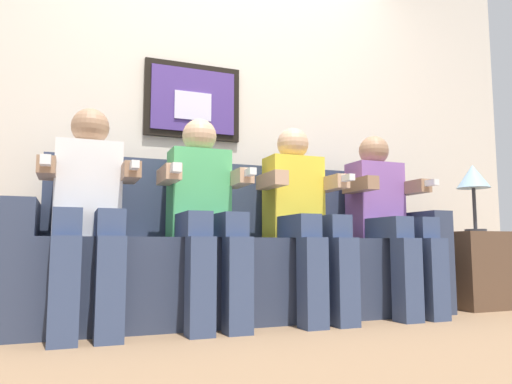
{
  "coord_description": "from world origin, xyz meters",
  "views": [
    {
      "loc": [
        -0.95,
        -2.3,
        0.41
      ],
      "look_at": [
        0.0,
        0.15,
        0.7
      ],
      "focal_mm": 33.95,
      "sensor_mm": 36.0,
      "label": 1
    }
  ],
  "objects_px": {
    "couch": "(245,263)",
    "person_left_center": "(204,208)",
    "person_leftmost": "(88,204)",
    "side_table_right": "(472,270)",
    "table_lamp": "(473,180)",
    "person_right_center": "(303,211)",
    "person_rightmost": "(387,213)"
  },
  "relations": [
    {
      "from": "table_lamp",
      "to": "person_leftmost",
      "type": "bearing_deg",
      "value": -178.6
    },
    {
      "from": "table_lamp",
      "to": "person_right_center",
      "type": "bearing_deg",
      "value": -177.41
    },
    {
      "from": "person_left_center",
      "to": "side_table_right",
      "type": "bearing_deg",
      "value": 1.89
    },
    {
      "from": "person_leftmost",
      "to": "table_lamp",
      "type": "height_order",
      "value": "person_leftmost"
    },
    {
      "from": "couch",
      "to": "side_table_right",
      "type": "height_order",
      "value": "couch"
    },
    {
      "from": "person_rightmost",
      "to": "side_table_right",
      "type": "xyz_separation_m",
      "value": [
        0.71,
        0.06,
        -0.36
      ]
    },
    {
      "from": "side_table_right",
      "to": "person_leftmost",
      "type": "bearing_deg",
      "value": -178.56
    },
    {
      "from": "person_leftmost",
      "to": "person_left_center",
      "type": "height_order",
      "value": "same"
    },
    {
      "from": "table_lamp",
      "to": "couch",
      "type": "bearing_deg",
      "value": 176.19
    },
    {
      "from": "person_right_center",
      "to": "couch",
      "type": "bearing_deg",
      "value": 149.71
    },
    {
      "from": "couch",
      "to": "person_left_center",
      "type": "relative_size",
      "value": 2.21
    },
    {
      "from": "person_leftmost",
      "to": "side_table_right",
      "type": "relative_size",
      "value": 2.22
    },
    {
      "from": "side_table_right",
      "to": "person_left_center",
      "type": "bearing_deg",
      "value": -178.11
    },
    {
      "from": "person_right_center",
      "to": "person_left_center",
      "type": "bearing_deg",
      "value": -179.95
    },
    {
      "from": "side_table_right",
      "to": "table_lamp",
      "type": "height_order",
      "value": "table_lamp"
    },
    {
      "from": "person_leftmost",
      "to": "side_table_right",
      "type": "height_order",
      "value": "person_leftmost"
    },
    {
      "from": "person_left_center",
      "to": "person_rightmost",
      "type": "xyz_separation_m",
      "value": [
        1.15,
        0.0,
        -0.0
      ]
    },
    {
      "from": "couch",
      "to": "person_left_center",
      "type": "distance_m",
      "value": 0.44
    },
    {
      "from": "person_leftmost",
      "to": "person_rightmost",
      "type": "bearing_deg",
      "value": 0.02
    },
    {
      "from": "side_table_right",
      "to": "person_right_center",
      "type": "bearing_deg",
      "value": -177.28
    },
    {
      "from": "person_leftmost",
      "to": "person_right_center",
      "type": "distance_m",
      "value": 1.15
    },
    {
      "from": "person_right_center",
      "to": "table_lamp",
      "type": "relative_size",
      "value": 2.41
    },
    {
      "from": "person_left_center",
      "to": "person_rightmost",
      "type": "bearing_deg",
      "value": 0.02
    },
    {
      "from": "couch",
      "to": "table_lamp",
      "type": "bearing_deg",
      "value": -3.81
    },
    {
      "from": "person_rightmost",
      "to": "table_lamp",
      "type": "distance_m",
      "value": 0.8
    },
    {
      "from": "person_rightmost",
      "to": "person_leftmost",
      "type": "bearing_deg",
      "value": -179.98
    },
    {
      "from": "person_left_center",
      "to": "couch",
      "type": "bearing_deg",
      "value": 30.39
    },
    {
      "from": "person_left_center",
      "to": "person_right_center",
      "type": "xyz_separation_m",
      "value": [
        0.58,
        0.0,
        -0.0
      ]
    },
    {
      "from": "side_table_right",
      "to": "table_lamp",
      "type": "xyz_separation_m",
      "value": [
        0.05,
        -0.0,
        0.61
      ]
    },
    {
      "from": "person_left_center",
      "to": "person_rightmost",
      "type": "relative_size",
      "value": 1.0
    },
    {
      "from": "couch",
      "to": "person_left_center",
      "type": "bearing_deg",
      "value": -149.61
    },
    {
      "from": "couch",
      "to": "person_rightmost",
      "type": "relative_size",
      "value": 2.21
    }
  ]
}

